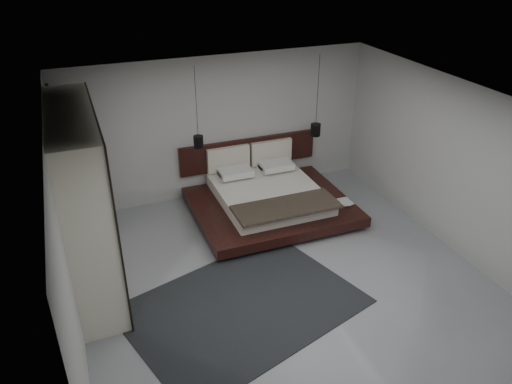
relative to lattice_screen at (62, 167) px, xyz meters
name	(u,v)px	position (x,y,z in m)	size (l,w,h in m)	color
floor	(280,274)	(2.95, -2.45, -1.30)	(6.00, 6.00, 0.00)	#93969B
ceiling	(285,103)	(2.95, -2.45, 1.50)	(6.00, 6.00, 0.00)	white
wall_back	(220,127)	(2.95, 0.55, 0.10)	(6.00, 6.00, 0.00)	#ADADAB
wall_front	(410,335)	(2.95, -5.45, 0.10)	(6.00, 6.00, 0.00)	#ADADAB
wall_left	(65,237)	(-0.05, -2.45, 0.10)	(6.00, 6.00, 0.00)	#ADADAB
wall_right	(449,164)	(5.95, -2.45, 0.10)	(6.00, 6.00, 0.00)	#ADADAB
lattice_screen	(62,167)	(0.00, 0.00, 0.00)	(0.05, 0.90, 2.60)	black
bed	(268,197)	(3.53, -0.55, -1.01)	(2.88, 2.43, 1.09)	black
book_lower	(340,203)	(4.71, -1.21, -1.02)	(0.22, 0.30, 0.03)	#99724C
book_upper	(340,203)	(4.69, -1.24, -0.99)	(0.19, 0.26, 0.02)	#99724C
pendant_left	(198,141)	(2.34, -0.08, 0.14)	(0.18, 0.18, 1.48)	black
pendant_right	(315,130)	(4.71, -0.08, 0.04)	(0.20, 0.20, 1.59)	black
wardrobe	(84,202)	(0.25, -1.53, 0.06)	(0.65, 2.77, 2.72)	white
rug	(243,306)	(2.14, -2.96, -1.29)	(3.20, 2.29, 0.01)	black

